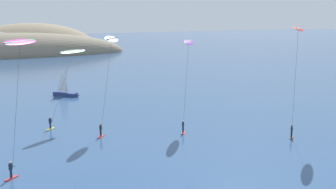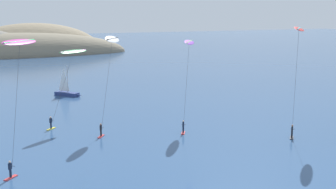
{
  "view_description": "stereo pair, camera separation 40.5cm",
  "coord_description": "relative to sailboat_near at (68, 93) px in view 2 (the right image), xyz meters",
  "views": [
    {
      "loc": [
        -21.5,
        -16.66,
        15.19
      ],
      "look_at": [
        -0.52,
        27.07,
        5.78
      ],
      "focal_mm": 45.0,
      "sensor_mm": 36.0,
      "label": 1
    },
    {
      "loc": [
        -21.13,
        -16.84,
        15.19
      ],
      "look_at": [
        -0.52,
        27.07,
        5.78
      ],
      "focal_mm": 45.0,
      "sensor_mm": 36.0,
      "label": 2
    }
  ],
  "objects": [
    {
      "name": "kitesurfer_magenta",
      "position": [
        -11.7,
        -35.43,
        10.91
      ],
      "size": [
        4.72,
        5.6,
        12.8
      ],
      "color": "red",
      "rests_on": "ground"
    },
    {
      "name": "kitesurfer_red",
      "position": [
        20.71,
        -37.3,
        11.68
      ],
      "size": [
        5.21,
        5.19,
        13.61
      ],
      "color": "#2D2D33",
      "rests_on": "ground"
    },
    {
      "name": "sailboat_near",
      "position": [
        0.0,
        0.0,
        0.0
      ],
      "size": [
        4.5,
        5.22,
        5.7
      ],
      "color": "navy",
      "rests_on": "ground"
    },
    {
      "name": "kitesurfer_white",
      "position": [
        1.13,
        -23.66,
        10.23
      ],
      "size": [
        5.91,
        8.04,
        12.27
      ],
      "color": "red",
      "rests_on": "ground"
    },
    {
      "name": "kitesurfer_green",
      "position": [
        -3.29,
        -19.27,
        8.42
      ],
      "size": [
        7.24,
        5.53,
        10.21
      ],
      "color": "yellow",
      "rests_on": "ground"
    },
    {
      "name": "kitesurfer_purple",
      "position": [
        11.18,
        -26.63,
        9.82
      ],
      "size": [
        6.18,
        8.51,
        11.6
      ],
      "color": "red",
      "rests_on": "ground"
    }
  ]
}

